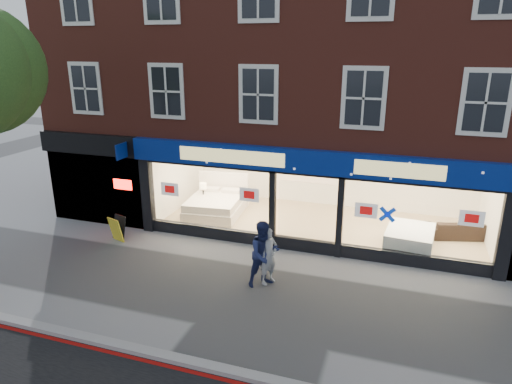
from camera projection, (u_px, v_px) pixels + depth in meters
The scene contains 12 objects.
ground at pixel (277, 300), 11.57m from camera, with size 120.00×120.00×0.00m, color gray.
kerb_line at pixel (233, 382), 8.77m from camera, with size 60.00×0.10×0.01m, color #8C0A07.
kerb_stone at pixel (237, 373), 8.93m from camera, with size 60.00×0.25×0.12m, color gray.
showroom_floor at pixel (318, 225), 16.28m from camera, with size 11.00×4.50×0.10m, color tan.
building at pixel (335, 30), 15.76m from camera, with size 19.00×8.26×10.30m.
display_bed at pixel (216, 204), 17.10m from camera, with size 2.17×2.53×1.34m.
bedside_table at pixel (204, 204), 17.41m from camera, with size 0.45×0.45×0.55m, color brown.
mattress_stack at pixel (409, 239), 14.10m from camera, with size 1.53×1.85×0.68m.
sofa at pixel (458, 229), 15.04m from camera, with size 2.00×0.78×0.58m, color black.
a_board at pixel (118, 229), 14.97m from camera, with size 0.55×0.35×0.84m, color gold.
pedestrian_grey at pixel (269, 256), 12.21m from camera, with size 0.58×0.38×1.59m, color #999BA0.
pedestrian_blue at pixel (264, 254), 12.06m from camera, with size 0.88×0.69×1.82m, color #1A214B.
Camera 1 is at (2.71, -9.79, 6.20)m, focal length 32.00 mm.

